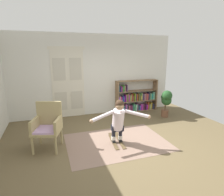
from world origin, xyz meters
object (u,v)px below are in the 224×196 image
Objects in this scene: person_skier at (118,119)px; skis_pair at (117,141)px; bookshelf at (135,99)px; potted_plant at (166,100)px; wicker_chair at (48,125)px.

skis_pair is at bearing 83.72° from person_skier.
bookshelf reaches higher than potted_plant.
person_skier is (-1.65, -2.48, 0.19)m from bookshelf.
bookshelf reaches higher than wicker_chair.
wicker_chair is 1.24× the size of skis_pair.
wicker_chair is 0.76× the size of person_skier.
bookshelf is 1.89× the size of skis_pair.
wicker_chair is 1.69m from person_skier.
potted_plant is (3.96, 1.02, 0.05)m from wicker_chair.
bookshelf is 2.98m from person_skier.
wicker_chair is at bearing -165.57° from potted_plant.
person_skier reaches higher than potted_plant.
person_skier is at bearing -13.87° from wicker_chair.
potted_plant is 1.10× the size of skis_pair.
person_skier reaches higher than wicker_chair.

